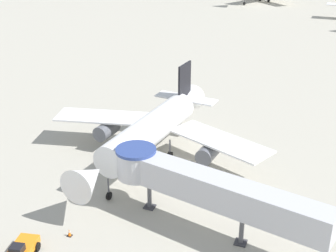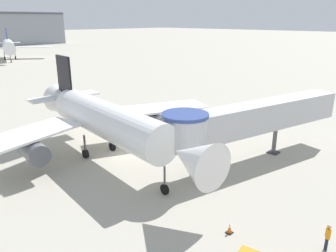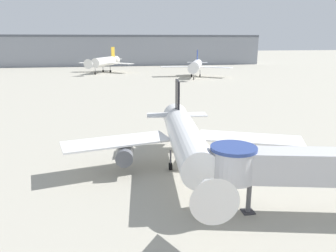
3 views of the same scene
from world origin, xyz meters
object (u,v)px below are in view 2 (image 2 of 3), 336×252
jet_bridge (247,119)px  background_jet_blue_tail (9,46)px  traffic_cone_near_nose (230,228)px  traffic_cone_starboard_wing (189,134)px  ground_crew_marshaller (328,236)px  main_airplane (105,120)px

jet_bridge → background_jet_blue_tail: bearing=93.9°
traffic_cone_near_nose → traffic_cone_starboard_wing: traffic_cone_starboard_wing is taller
jet_bridge → traffic_cone_near_nose: bearing=-139.1°
traffic_cone_starboard_wing → ground_crew_marshaller: (-9.76, -20.04, 0.69)m
main_airplane → ground_crew_marshaller: main_airplane is taller
background_jet_blue_tail → main_airplane: bearing=-86.4°
ground_crew_marshaller → traffic_cone_starboard_wing: bearing=-153.4°
main_airplane → traffic_cone_near_nose: (-1.51, -16.46, -3.84)m
jet_bridge → ground_crew_marshaller: bearing=-112.8°
traffic_cone_near_nose → ground_crew_marshaller: ground_crew_marshaller is taller
traffic_cone_starboard_wing → ground_crew_marshaller: size_ratio=0.42×
traffic_cone_near_nose → traffic_cone_starboard_wing: size_ratio=0.94×
traffic_cone_starboard_wing → background_jet_blue_tail: (16.17, 99.55, 4.40)m
main_airplane → jet_bridge: (9.37, -10.74, 0.44)m
main_airplane → traffic_cone_near_nose: 16.97m
jet_bridge → traffic_cone_starboard_wing: size_ratio=27.97×
jet_bridge → traffic_cone_starboard_wing: 10.08m
main_airplane → traffic_cone_starboard_wing: (11.07, -1.77, -3.82)m
traffic_cone_starboard_wing → background_jet_blue_tail: bearing=80.8°
main_airplane → background_jet_blue_tail: size_ratio=1.01×
traffic_cone_near_nose → ground_crew_marshaller: size_ratio=0.40×
jet_bridge → ground_crew_marshaller: (-8.06, -11.07, -3.57)m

